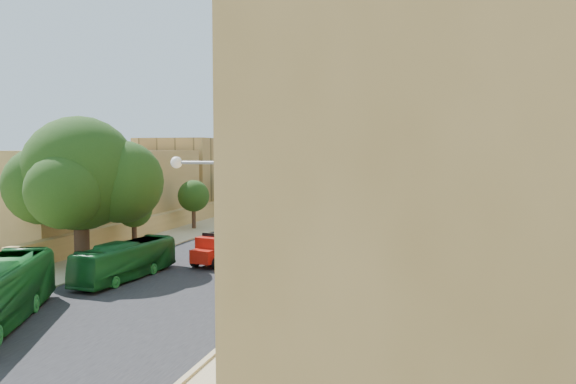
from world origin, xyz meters
The scene contains 34 objects.
ground centered at (0.00, 0.00, 0.00)m, with size 260.00×260.00×0.00m, color olive.
road_surface centered at (0.00, 30.00, 0.01)m, with size 14.00×140.00×0.01m, color black.
sidewalk_east centered at (9.50, 30.00, 0.01)m, with size 5.00×140.00×0.01m, color tan.
sidewalk_west centered at (-9.50, 30.00, 0.01)m, with size 5.00×140.00×0.01m, color tan.
kerb_east centered at (7.00, 30.00, 0.06)m, with size 0.25×140.00×0.12m, color tan.
kerb_west centered at (-7.00, 30.00, 0.06)m, with size 0.25×140.00×0.12m, color tan.
townhouse_a centered at (15.95, -3.00, 6.41)m, with size 9.00×14.00×16.40m.
townhouse_b centered at (15.95, 11.00, 5.66)m, with size 9.00×14.00×14.90m.
townhouse_c centered at (15.95, 25.00, 6.91)m, with size 9.00×14.00×17.40m.
townhouse_d centered at (15.95, 39.00, 6.16)m, with size 9.00×14.00×15.90m.
corner_block centered at (16.50, -16.50, 7.91)m, with size 9.20×10.20×15.70m.
west_wall centered at (-12.50, 20.00, 0.90)m, with size 1.00×40.00×1.80m, color #AE8A4E.
west_building_low centered at (-18.00, 18.00, 4.20)m, with size 10.00×28.00×8.40m, color olive.
west_building_mid centered at (-18.00, 44.00, 5.00)m, with size 10.00×22.00×10.00m, color tan.
church centered at (0.00, 78.61, 9.52)m, with size 28.00×22.50×36.30m.
ficus_tree centered at (-9.40, 4.01, 6.46)m, with size 10.93×10.05×10.93m.
street_tree_a centered at (-10.00, 12.00, 3.31)m, with size 3.22×3.22×4.95m.
street_tree_b centered at (-10.00, 24.00, 3.50)m, with size 3.40×3.40×5.23m.
street_tree_c centered at (-10.00, 36.00, 3.64)m, with size 3.54×3.54×5.44m.
street_tree_d centered at (-10.00, 48.00, 3.39)m, with size 3.30×3.30×5.07m.
streetlamp centered at (7.72, -12.00, 5.20)m, with size 2.11×0.44×8.22m.
red_truck centered at (0.12, 7.55, 1.45)m, with size 3.26×5.94×3.30m.
olive_pickup centered at (6.50, 20.00, 0.85)m, with size 2.96×4.58×1.75m.
bus_green_north centered at (-4.00, 1.00, 1.24)m, with size 2.08×8.88×2.47m, color #145721.
bus_red_east centered at (5.96, 6.73, 1.54)m, with size 2.58×11.03×3.07m, color #B41A01.
bus_cream_east centered at (4.00, 33.09, 1.50)m, with size 2.52×10.77×3.00m, color beige.
car_blue_a centered at (-1.86, 19.82, 0.71)m, with size 1.69×4.19×1.43m, color teal.
car_white_a centered at (-0.50, 34.57, 0.68)m, with size 1.45×4.14×1.37m, color silver.
car_cream centered at (3.89, 24.01, 0.63)m, with size 2.10×4.55×1.26m, color beige.
car_dkblue centered at (-4.76, 46.93, 0.59)m, with size 1.66×4.08×1.18m, color #101D4B.
car_white_b centered at (2.40, 36.68, 0.69)m, with size 1.63×4.06×1.38m, color silver.
car_blue_b centered at (-3.06, 56.76, 0.56)m, with size 1.18×3.40×1.12m, color #3B4F94.
pedestrian_a centered at (7.50, 4.14, 0.84)m, with size 0.61×0.40×1.68m, color black.
pedestrian_c centered at (9.03, 19.16, 0.87)m, with size 1.01×0.42×1.73m, color #39393E.
Camera 1 is at (16.12, -31.05, 8.47)m, focal length 35.00 mm.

